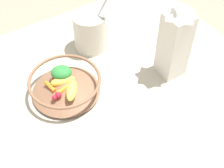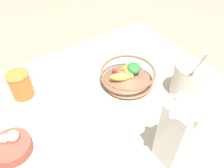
% 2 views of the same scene
% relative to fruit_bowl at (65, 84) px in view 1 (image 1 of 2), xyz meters
% --- Properties ---
extents(ground_plane, '(6.00, 6.00, 0.00)m').
position_rel_fruit_bowl_xyz_m(ground_plane, '(0.12, 0.13, -0.09)').
color(ground_plane, gray).
extents(countertop, '(1.03, 1.03, 0.05)m').
position_rel_fruit_bowl_xyz_m(countertop, '(0.12, 0.13, -0.06)').
color(countertop, '#B2A893').
rests_on(countertop, ground_plane).
extents(fruit_bowl, '(0.23, 0.23, 0.09)m').
position_rel_fruit_bowl_xyz_m(fruit_bowl, '(0.00, 0.00, 0.00)').
color(fruit_bowl, brown).
rests_on(fruit_bowl, countertop).
extents(milk_carton, '(0.08, 0.08, 0.28)m').
position_rel_fruit_bowl_xyz_m(milk_carton, '(0.10, 0.35, 0.10)').
color(milk_carton, silver).
rests_on(milk_carton, countertop).
extents(yogurt_tub, '(0.12, 0.14, 0.26)m').
position_rel_fruit_bowl_xyz_m(yogurt_tub, '(-0.15, 0.18, 0.04)').
color(yogurt_tub, silver).
rests_on(yogurt_tub, countertop).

